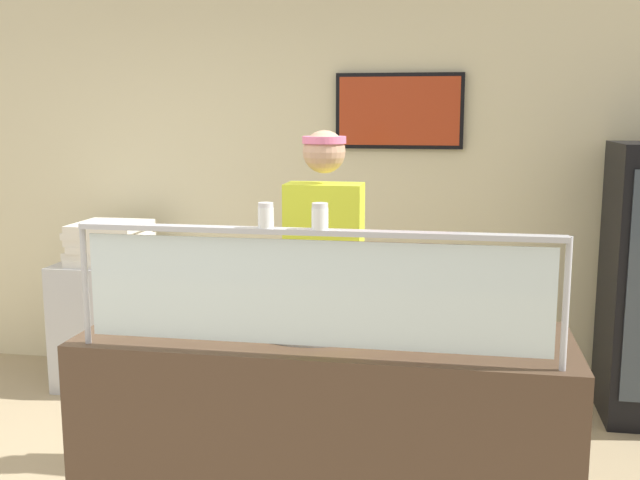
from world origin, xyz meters
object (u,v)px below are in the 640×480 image
Objects in this scene: pizza_tray at (313,325)px; pepper_flake_shaker at (320,218)px; worker_figure at (325,282)px; pizza_server at (306,321)px; parmesan_shaker at (266,217)px; pizza_box_stack at (110,243)px.

pizza_tray is 5.31× the size of pepper_flake_shaker.
worker_figure is at bearing 95.37° from pizza_tray.
pizza_tray is 1.83× the size of pizza_server.
pizza_server is 0.59m from parmesan_shaker.
worker_figure is at bearing 100.61° from pizza_server.
worker_figure is at bearing 87.22° from parmesan_shaker.
pizza_box_stack is (-1.69, 1.63, 0.02)m from pizza_tray.
pizza_box_stack is at bearing 128.58° from parmesan_shaker.
pizza_tray is at bearing 44.01° from pizza_server.
parmesan_shaker is 0.19× the size of pizza_box_stack.
pizza_tray is at bearing 104.93° from pepper_flake_shaker.
pizza_tray is at bearing -84.63° from worker_figure.
pizza_server is 0.59m from pepper_flake_shaker.
pizza_server is (-0.03, -0.02, 0.02)m from pizza_tray.
pepper_flake_shaker is (0.20, 0.00, 0.00)m from parmesan_shaker.
pepper_flake_shaker reaches higher than pizza_server.
pizza_server is 0.66m from worker_figure.
parmesan_shaker is at bearing -96.17° from pizza_server.
pizza_box_stack is (-1.66, 1.65, -0.00)m from pizza_server.
parmesan_shaker is at bearing 180.00° from pepper_flake_shaker.
worker_figure reaches higher than pepper_flake_shaker.
pizza_box_stack is (-1.58, 1.98, -0.49)m from parmesan_shaker.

